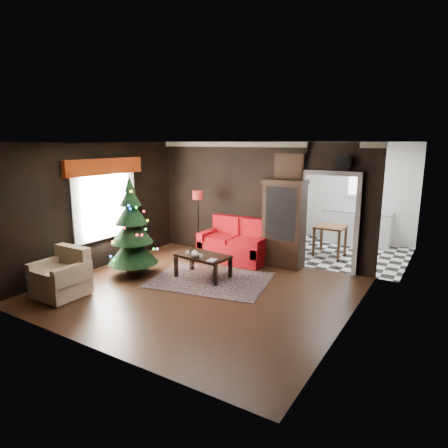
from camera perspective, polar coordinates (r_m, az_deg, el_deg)
The scene contains 26 objects.
floor at distance 7.55m, azimuth -3.64°, elevation -9.80°, with size 5.50×5.50×0.00m, color black.
ceiling at distance 7.01m, azimuth -3.95°, elevation 11.97°, with size 5.50×5.50×0.00m, color white.
wall_back at distance 9.27m, azimuth 5.20°, elevation 3.27°, with size 5.50×5.50×0.00m, color black.
wall_front at distance 5.37m, azimuth -19.44°, elevation -3.85°, with size 5.50×5.50×0.00m, color black.
wall_left at distance 9.00m, azimuth -18.24°, elevation 2.45°, with size 5.50×5.50×0.00m, color black.
wall_right at distance 6.02m, azimuth 18.11°, elevation -2.06°, with size 5.50×5.50×0.00m, color black.
doorway at distance 8.72m, azimuth 15.20°, elevation 0.01°, with size 1.10×0.10×2.10m, color white, non-canonical shape.
left_window at distance 9.09m, azimuth -17.14°, elevation 2.94°, with size 0.05×1.60×1.40m, color white.
valance at distance 8.94m, azimuth -17.12°, elevation 8.09°, with size 0.12×2.10×0.35m, color #952B0C.
kitchen_floor at distance 10.38m, azimuth 17.27°, elevation -4.19°, with size 3.00×3.00×0.00m, color white.
kitchen_window at distance 11.46m, azimuth 19.65°, elevation 5.82°, with size 0.70×0.06×0.70m, color white.
rug at distance 8.08m, azimuth -2.09°, elevation -8.24°, with size 2.35×1.71×0.01m, color #372A31.
loveseat at distance 9.24m, azimuth 1.63°, elevation -2.40°, with size 1.70×0.90×1.00m, color maroon, non-canonical shape.
curio_cabinet at distance 8.84m, azimuth 8.83°, elevation -0.22°, with size 0.90×0.45×1.90m, color black, non-canonical shape.
floor_lamp at distance 9.62m, azimuth -3.86°, elevation 0.17°, with size 0.27×0.27×1.61m, color black, non-canonical shape.
christmas_tree at distance 8.35m, azimuth -13.45°, elevation -0.43°, with size 1.05×1.05×2.00m, color black, non-canonical shape.
armchair at distance 7.72m, azimuth -23.02°, elevation -6.65°, with size 0.85×0.85×0.87m, color tan, non-canonical shape.
coffee_table at distance 8.16m, azimuth -3.11°, elevation -6.20°, with size 1.08×0.65×0.48m, color #362618, non-canonical shape.
teapot at distance 7.87m, azimuth -4.36°, elevation -4.42°, with size 0.17×0.17×0.16m, color silver, non-canonical shape.
cup_a at distance 8.18m, azimuth -5.38°, elevation -4.17°, with size 0.07×0.07×0.06m, color white.
cup_b at distance 7.89m, azimuth -3.41°, elevation -4.73°, with size 0.08×0.08×0.07m, color silver.
book at distance 7.70m, azimuth -2.33°, elevation -4.58°, with size 0.16×0.02×0.21m, color gray.
wall_clock at distance 8.44m, azimuth 17.25°, elevation 8.62°, with size 0.32×0.32×0.06m, color white.
painting at distance 8.83m, azimuth 9.58°, elevation 8.27°, with size 0.62×0.05×0.52m, color #BB7D3F.
kitchen_counter at distance 11.41m, azimuth 18.94°, elevation -0.53°, with size 1.80×0.60×0.90m, color silver.
kitchen_table at distance 10.07m, azimuth 15.32°, elevation -2.35°, with size 0.70×0.70×0.75m, color brown, non-canonical shape.
Camera 1 is at (4.07, -5.71, 2.81)m, focal length 31.03 mm.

